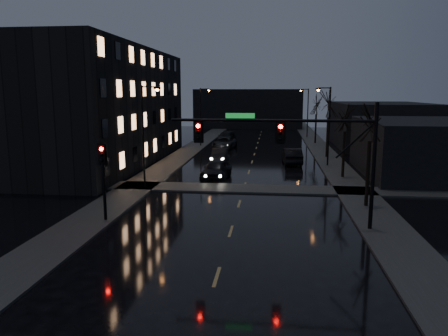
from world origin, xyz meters
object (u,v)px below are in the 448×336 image
(oncoming_car_d, at_px, (226,137))
(oncoming_car_c, at_px, (225,143))
(oncoming_car_b, at_px, (219,155))
(lead_car, at_px, (292,156))
(oncoming_car_a, at_px, (216,169))

(oncoming_car_d, bearing_deg, oncoming_car_c, -78.99)
(oncoming_car_b, height_order, lead_car, lead_car)
(oncoming_car_a, xyz_separation_m, oncoming_car_c, (-1.54, 20.44, -0.08))
(oncoming_car_b, distance_m, oncoming_car_c, 11.25)
(oncoming_car_b, xyz_separation_m, oncoming_car_c, (-0.69, 11.23, 0.03))
(oncoming_car_a, relative_size, oncoming_car_c, 0.90)
(oncoming_car_c, xyz_separation_m, lead_car, (8.45, -11.68, 0.08))
(oncoming_car_d, xyz_separation_m, lead_car, (9.02, -18.93, 0.05))
(oncoming_car_a, height_order, oncoming_car_c, oncoming_car_a)
(oncoming_car_a, bearing_deg, oncoming_car_c, 102.09)
(oncoming_car_a, distance_m, oncoming_car_b, 9.25)
(oncoming_car_b, xyz_separation_m, lead_car, (7.75, -0.45, 0.12))
(oncoming_car_d, distance_m, lead_car, 20.97)
(oncoming_car_a, height_order, oncoming_car_d, oncoming_car_a)
(oncoming_car_c, height_order, lead_car, lead_car)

